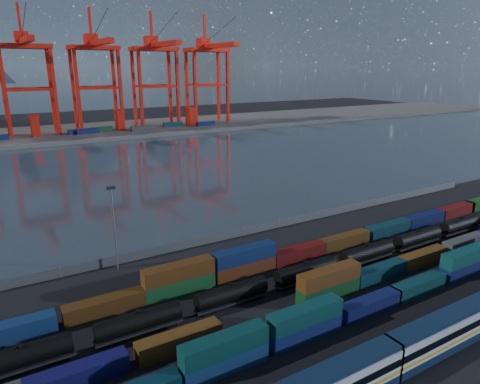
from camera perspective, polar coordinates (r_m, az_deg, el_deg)
ground at (r=79.52m, az=11.44°, el=-12.24°), size 700.00×700.00×0.00m
harbor_water at (r=167.32m, az=-13.33°, el=2.93°), size 700.00×700.00×0.00m
far_quay at (r=267.66m, az=-20.39°, el=7.50°), size 700.00×70.00×2.00m
distant_mountains at (r=1664.50m, az=-28.92°, el=20.79°), size 2470.00×1100.00×520.00m
passenger_train at (r=69.20m, az=26.78°, el=-15.80°), size 78.40×3.26×5.59m
container_row_south at (r=69.07m, az=13.79°, el=-15.01°), size 140.45×2.44×5.19m
container_row_mid at (r=87.25m, az=20.33°, el=-9.01°), size 141.12×2.47×5.27m
container_row_north at (r=86.29m, az=6.28°, el=-8.28°), size 141.40×2.58×5.49m
tanker_string at (r=75.31m, az=4.09°, el=-11.91°), size 121.52×2.80×4.00m
waterfront_fence at (r=99.36m, az=0.59°, el=-5.26°), size 160.12×0.12×2.20m
yard_light_mast at (r=83.80m, az=-16.46°, el=-4.10°), size 1.60×0.40×16.60m
gantry_cranes at (r=257.18m, az=-22.72°, el=16.20°), size 201.50×50.87×68.89m
quay_containers at (r=251.34m, az=-22.26°, el=7.32°), size 172.58×10.99×2.60m
straddle_carriers at (r=256.60m, az=-20.66°, el=8.67°), size 140.00×7.00×11.10m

